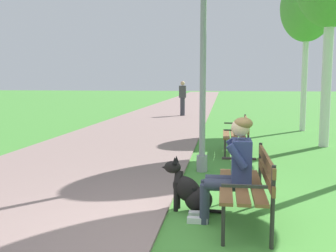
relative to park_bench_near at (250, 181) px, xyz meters
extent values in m
plane|color=#478E38|center=(-0.61, -0.70, -0.51)|extent=(120.00, 120.00, 0.00)
cube|color=gray|center=(-3.06, 23.30, -0.49)|extent=(4.12, 60.00, 0.04)
cube|color=brown|center=(-0.27, 0.00, -0.06)|extent=(0.14, 1.50, 0.04)
cube|color=brown|center=(-0.10, 0.00, -0.06)|extent=(0.14, 1.50, 0.04)
cube|color=brown|center=(0.08, 0.00, -0.06)|extent=(0.14, 1.50, 0.04)
cube|color=brown|center=(0.18, 0.00, 0.08)|extent=(0.04, 1.50, 0.11)
cube|color=brown|center=(0.18, 0.00, 0.26)|extent=(0.04, 1.50, 0.11)
cylinder|color=#2D2B28|center=(-0.30, 0.69, -0.29)|extent=(0.04, 0.04, 0.45)
cylinder|color=#2D2B28|center=(0.18, 0.69, -0.09)|extent=(0.04, 0.04, 0.85)
cube|color=#2D2B28|center=(-0.10, 0.69, 0.12)|extent=(0.45, 0.04, 0.03)
cylinder|color=#2D2B28|center=(-0.30, -0.69, -0.29)|extent=(0.04, 0.04, 0.45)
cylinder|color=#2D2B28|center=(0.18, -0.69, -0.09)|extent=(0.04, 0.04, 0.85)
cube|color=#2D2B28|center=(-0.10, -0.69, 0.12)|extent=(0.45, 0.04, 0.03)
cube|color=brown|center=(-0.24, 4.42, -0.06)|extent=(0.14, 1.50, 0.04)
cube|color=brown|center=(-0.07, 4.42, -0.06)|extent=(0.14, 1.50, 0.04)
cube|color=brown|center=(0.11, 4.42, -0.06)|extent=(0.14, 1.50, 0.04)
cube|color=brown|center=(0.21, 4.42, 0.08)|extent=(0.04, 1.50, 0.11)
cube|color=brown|center=(0.21, 4.42, 0.26)|extent=(0.04, 1.50, 0.11)
cylinder|color=#2D2B28|center=(-0.27, 5.11, -0.29)|extent=(0.04, 0.04, 0.45)
cylinder|color=#2D2B28|center=(0.21, 5.11, -0.09)|extent=(0.04, 0.04, 0.85)
cube|color=#2D2B28|center=(-0.07, 5.11, 0.12)|extent=(0.45, 0.04, 0.03)
cylinder|color=#2D2B28|center=(-0.27, 3.73, -0.29)|extent=(0.04, 0.04, 0.45)
cylinder|color=#2D2B28|center=(0.21, 3.73, -0.09)|extent=(0.04, 0.04, 0.85)
cube|color=#2D2B28|center=(-0.07, 3.73, 0.12)|extent=(0.45, 0.04, 0.03)
cylinder|color=#33384C|center=(-0.31, 0.11, -0.04)|extent=(0.42, 0.14, 0.14)
cylinder|color=#33384C|center=(-0.52, 0.11, -0.28)|extent=(0.11, 0.11, 0.47)
cube|color=silver|center=(-0.60, 0.11, -0.48)|extent=(0.24, 0.09, 0.07)
cylinder|color=#33384C|center=(-0.31, -0.09, -0.04)|extent=(0.42, 0.14, 0.14)
cylinder|color=#33384C|center=(-0.52, -0.09, -0.28)|extent=(0.11, 0.11, 0.47)
cube|color=silver|center=(-0.60, -0.09, -0.48)|extent=(0.24, 0.09, 0.07)
cube|color=navy|center=(-0.10, 0.01, 0.22)|extent=(0.22, 0.36, 0.52)
cylinder|color=navy|center=(-0.16, 0.21, 0.32)|extent=(0.25, 0.09, 0.30)
cylinder|color=navy|center=(-0.16, -0.19, 0.32)|extent=(0.25, 0.09, 0.30)
sphere|color=beige|center=(-0.12, 0.01, 0.62)|extent=(0.21, 0.21, 0.21)
ellipsoid|color=olive|center=(-0.09, 0.01, 0.67)|extent=(0.22, 0.23, 0.14)
ellipsoid|color=black|center=(-0.62, 0.31, -0.35)|extent=(0.39, 0.33, 0.32)
ellipsoid|color=black|center=(-0.76, 0.33, -0.23)|extent=(0.52, 0.29, 0.48)
ellipsoid|color=black|center=(-0.71, 0.33, -0.19)|extent=(0.38, 0.24, 0.27)
cylinder|color=black|center=(-0.88, 0.41, -0.32)|extent=(0.06, 0.06, 0.38)
cylinder|color=black|center=(-0.90, 0.29, -0.32)|extent=(0.06, 0.06, 0.38)
cylinder|color=black|center=(-0.87, 0.35, -0.08)|extent=(0.13, 0.18, 0.19)
ellipsoid|color=black|center=(-0.95, 0.36, 0.05)|extent=(0.24, 0.17, 0.16)
cone|color=black|center=(-1.05, 0.37, 0.04)|extent=(0.11, 0.10, 0.09)
cone|color=black|center=(-0.91, 0.40, 0.15)|extent=(0.06, 0.06, 0.09)
cone|color=black|center=(-0.92, 0.31, 0.15)|extent=(0.06, 0.06, 0.09)
cylinder|color=black|center=(-0.42, 0.29, -0.49)|extent=(0.28, 0.08, 0.04)
cylinder|color=gray|center=(-0.69, 2.55, -0.36)|extent=(0.20, 0.20, 0.30)
cylinder|color=gray|center=(-0.69, 2.55, 1.71)|extent=(0.11, 0.11, 4.45)
cylinder|color=silver|center=(2.23, 5.72, 1.28)|extent=(0.24, 0.24, 3.59)
cylinder|color=silver|center=(2.32, 8.93, 1.18)|extent=(0.19, 0.19, 3.38)
ellipsoid|color=#569E42|center=(2.32, 8.93, 3.53)|extent=(1.71, 1.76, 2.22)
cylinder|color=#383842|center=(-2.22, 13.62, -0.07)|extent=(0.22, 0.22, 0.88)
cube|color=#3F3F42|center=(-2.22, 13.62, 0.65)|extent=(0.32, 0.20, 0.56)
sphere|color=tan|center=(-2.22, 13.62, 1.04)|extent=(0.20, 0.20, 0.20)
camera|label=1|loc=(-0.32, -4.50, 1.16)|focal=41.51mm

